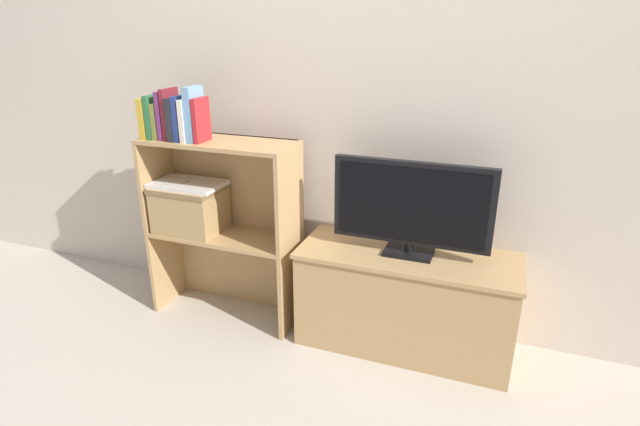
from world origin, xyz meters
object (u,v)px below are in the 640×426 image
(tv_stand, at_px, (405,300))
(book_ivory, at_px, (189,120))
(laptop, at_px, (188,184))
(book_forest, at_px, (155,116))
(storage_basket_left, at_px, (190,206))
(book_skyblue, at_px, (194,114))
(book_crimson, at_px, (201,120))
(book_maroon, at_px, (170,114))
(book_olive, at_px, (161,121))
(book_navy, at_px, (182,118))
(tv, at_px, (412,206))
(book_plum, at_px, (165,115))
(book_mustard, at_px, (150,118))
(book_charcoal, at_px, (177,119))

(tv_stand, xyz_separation_m, book_ivory, (-1.06, -0.09, 0.81))
(laptop, bearing_deg, book_forest, -162.95)
(storage_basket_left, bearing_deg, book_skyblue, -20.42)
(book_ivory, height_order, book_crimson, book_crimson)
(book_maroon, bearing_deg, laptop, 48.63)
(book_forest, distance_m, book_crimson, 0.26)
(book_forest, height_order, book_olive, book_forest)
(book_navy, bearing_deg, tv, 4.86)
(book_crimson, height_order, laptop, book_crimson)
(book_maroon, height_order, book_ivory, book_maroon)
(book_navy, height_order, book_skyblue, book_skyblue)
(tv, xyz_separation_m, book_skyblue, (-1.02, -0.09, 0.36))
(book_maroon, relative_size, laptop, 0.67)
(book_forest, bearing_deg, book_skyblue, -0.00)
(book_navy, bearing_deg, tv_stand, 4.94)
(book_navy, relative_size, storage_basket_left, 0.63)
(tv_stand, distance_m, tv, 0.48)
(book_navy, xyz_separation_m, storage_basket_left, (-0.03, 0.04, -0.46))
(tv, bearing_deg, tv_stand, 90.00)
(book_plum, xyz_separation_m, laptop, (0.06, 0.04, -0.35))
(book_olive, bearing_deg, book_mustard, 180.00)
(book_mustard, relative_size, book_olive, 1.13)
(book_mustard, height_order, book_navy, book_navy)
(book_plum, height_order, book_maroon, book_maroon)
(book_charcoal, xyz_separation_m, book_crimson, (0.14, 0.00, 0.00))
(book_olive, bearing_deg, book_ivory, 0.00)
(tv, relative_size, book_ivory, 3.56)
(book_plum, height_order, storage_basket_left, book_plum)
(book_mustard, height_order, laptop, book_mustard)
(book_mustard, relative_size, book_plum, 0.84)
(book_mustard, bearing_deg, book_navy, 0.00)
(book_forest, bearing_deg, book_mustard, -180.00)
(book_crimson, bearing_deg, storage_basket_left, 164.51)
(book_forest, height_order, book_maroon, book_maroon)
(tv, bearing_deg, book_skyblue, -174.82)
(tv_stand, distance_m, book_charcoal, 1.39)
(book_mustard, relative_size, book_maroon, 0.80)
(book_olive, height_order, storage_basket_left, book_olive)
(book_mustard, height_order, book_skyblue, book_skyblue)
(tv_stand, relative_size, book_skyblue, 3.96)
(book_navy, bearing_deg, storage_basket_left, 130.99)
(book_navy, height_order, storage_basket_left, book_navy)
(book_olive, xyz_separation_m, book_crimson, (0.23, 0.00, 0.02))
(book_ivory, xyz_separation_m, storage_basket_left, (-0.07, 0.04, -0.45))
(book_olive, bearing_deg, book_crimson, 0.00)
(book_plum, xyz_separation_m, book_maroon, (0.03, 0.00, 0.01))
(laptop, bearing_deg, book_plum, -148.96)
(book_ivory, bearing_deg, book_mustard, 180.00)
(book_maroon, xyz_separation_m, book_charcoal, (0.03, 0.00, -0.02))
(book_olive, bearing_deg, book_maroon, 0.00)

